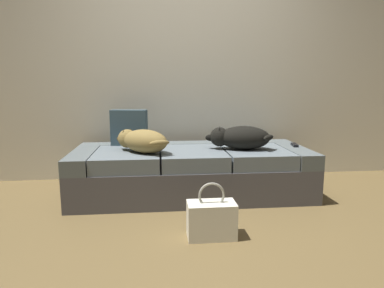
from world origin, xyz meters
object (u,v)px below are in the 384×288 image
at_px(throw_pillow, 129,128).
at_px(handbag, 211,219).
at_px(couch, 191,171).
at_px(tv_remote, 295,145).
at_px(dog_tan, 142,141).
at_px(dog_dark, 240,138).

relative_size(throw_pillow, handbag, 0.90).
bearing_deg(couch, throw_pillow, 157.26).
distance_m(tv_remote, throw_pillow, 1.59).
distance_m(dog_tan, tv_remote, 1.44).
bearing_deg(handbag, dog_tan, 121.06).
bearing_deg(dog_tan, handbag, -58.94).
bearing_deg(throw_pillow, dog_tan, -70.33).
bearing_deg(handbag, tv_remote, 45.04).
relative_size(couch, dog_tan, 4.06).
height_order(dog_dark, tv_remote, dog_dark).
bearing_deg(handbag, throw_pillow, 117.63).
bearing_deg(couch, handbag, -87.68).
distance_m(couch, handbag, 0.94).
bearing_deg(throw_pillow, couch, -22.74).
xyz_separation_m(couch, tv_remote, (0.99, 0.02, 0.23)).
height_order(dog_tan, tv_remote, dog_tan).
relative_size(dog_dark, tv_remote, 4.15).
relative_size(dog_dark, handbag, 1.65).
relative_size(dog_tan, tv_remote, 3.49).
bearing_deg(dog_tan, dog_dark, 3.51).
xyz_separation_m(dog_dark, throw_pillow, (-1.01, 0.33, 0.06)).
distance_m(dog_dark, tv_remote, 0.58).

